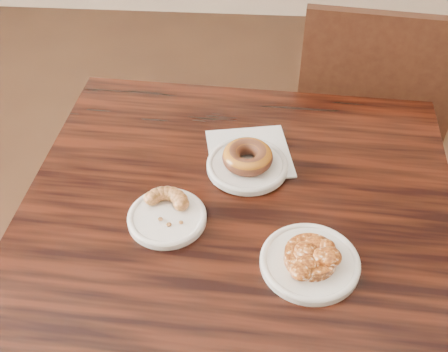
# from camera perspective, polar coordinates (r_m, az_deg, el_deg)

# --- Properties ---
(cafe_table) EXTENTS (0.89, 0.89, 0.75)m
(cafe_table) POSITION_cam_1_polar(r_m,az_deg,el_deg) (1.37, 1.12, -14.63)
(cafe_table) COLOR black
(cafe_table) RESTS_ON floor
(chair_far) EXTENTS (0.50, 0.50, 0.90)m
(chair_far) POSITION_cam_1_polar(r_m,az_deg,el_deg) (1.85, 13.88, 5.82)
(chair_far) COLOR black
(chair_far) RESTS_ON floor
(napkin) EXTENTS (0.20, 0.20, 0.00)m
(napkin) POSITION_cam_1_polar(r_m,az_deg,el_deg) (1.20, 2.57, 2.32)
(napkin) COLOR silver
(napkin) RESTS_ON cafe_table
(plate_donut) EXTENTS (0.17, 0.17, 0.01)m
(plate_donut) POSITION_cam_1_polar(r_m,az_deg,el_deg) (1.16, 2.37, 1.05)
(plate_donut) COLOR silver
(plate_donut) RESTS_ON napkin
(plate_cruller) EXTENTS (0.15, 0.15, 0.01)m
(plate_cruller) POSITION_cam_1_polar(r_m,az_deg,el_deg) (1.06, -5.81, -4.26)
(plate_cruller) COLOR white
(plate_cruller) RESTS_ON cafe_table
(plate_fritter) EXTENTS (0.17, 0.17, 0.01)m
(plate_fritter) POSITION_cam_1_polar(r_m,az_deg,el_deg) (1.00, 8.70, -8.69)
(plate_fritter) COLOR white
(plate_fritter) RESTS_ON cafe_table
(glazed_donut) EXTENTS (0.10, 0.10, 0.04)m
(glazed_donut) POSITION_cam_1_polar(r_m,az_deg,el_deg) (1.14, 2.41, 1.96)
(glazed_donut) COLOR #915A15
(glazed_donut) RESTS_ON plate_donut
(apple_fritter) EXTENTS (0.13, 0.13, 0.03)m
(apple_fritter) POSITION_cam_1_polar(r_m,az_deg,el_deg) (0.98, 8.83, -7.93)
(apple_fritter) COLOR #481B07
(apple_fritter) RESTS_ON plate_fritter
(cruller_fragment) EXTENTS (0.10, 0.10, 0.03)m
(cruller_fragment) POSITION_cam_1_polar(r_m,az_deg,el_deg) (1.05, -5.88, -3.53)
(cruller_fragment) COLOR #593611
(cruller_fragment) RESTS_ON plate_cruller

